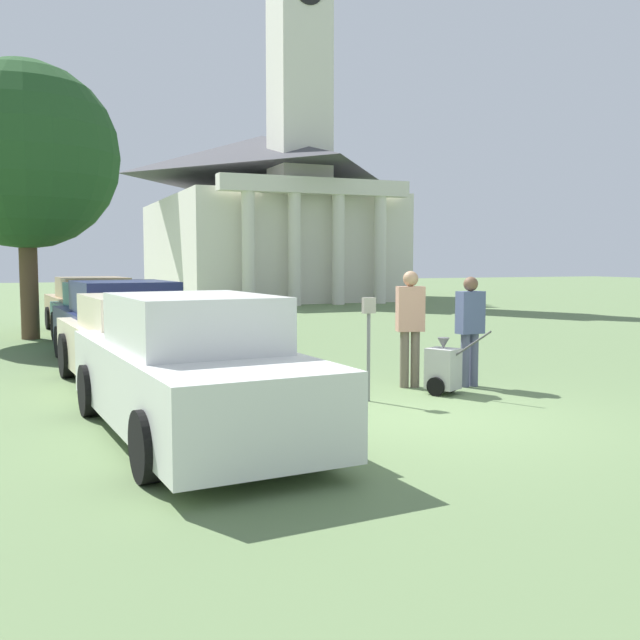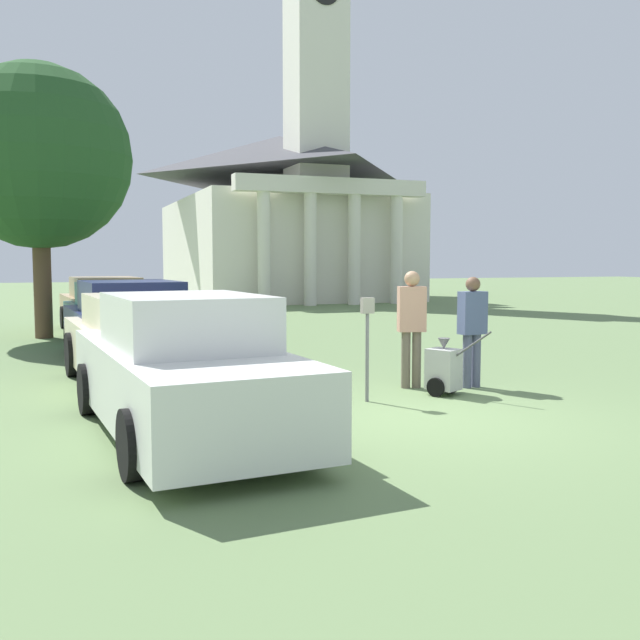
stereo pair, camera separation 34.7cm
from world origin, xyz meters
TOP-DOWN VIEW (x-y plane):
  - ground_plane at (0.00, 0.00)m, footprint 120.00×120.00m
  - parked_car_white at (-2.94, 0.13)m, footprint 2.19×5.07m
  - parked_car_cream at (-2.94, 3.38)m, footprint 2.38×5.16m
  - parked_car_navy at (-2.94, 6.03)m, footprint 2.32×5.26m
  - parked_car_teal at (-2.94, 9.36)m, footprint 2.21×5.21m
  - parked_car_tan at (-2.94, 12.51)m, footprint 2.32×5.26m
  - parking_meter at (-0.20, 1.12)m, footprint 0.18×0.09m
  - person_worker at (0.89, 1.85)m, footprint 0.46×0.32m
  - person_supervisor at (1.79, 1.55)m, footprint 0.43×0.24m
  - equipment_cart at (1.06, 1.16)m, footprint 0.64×0.96m
  - church at (7.32, 28.37)m, footprint 10.63×15.19m
  - shade_tree at (-4.51, 11.52)m, footprint 4.61×4.61m

SIDE VIEW (x-z plane):
  - ground_plane at x=0.00m, z-range 0.00..0.00m
  - equipment_cart at x=1.06m, z-range -0.11..0.89m
  - parked_car_teal at x=-2.94m, z-range -0.05..1.41m
  - parked_car_cream at x=-2.94m, z-range -0.04..1.42m
  - parked_car_tan at x=-2.94m, z-range -0.06..1.46m
  - parked_car_navy at x=-2.94m, z-range -0.07..1.52m
  - parked_car_white at x=-2.94m, z-range -0.07..1.53m
  - person_supervisor at x=1.79m, z-range 0.12..1.85m
  - parking_meter at x=-0.20m, z-range 0.28..1.74m
  - person_worker at x=0.89m, z-range 0.14..1.95m
  - shade_tree at x=-4.51m, z-range 1.11..7.98m
  - church at x=7.32m, z-range -6.93..17.12m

